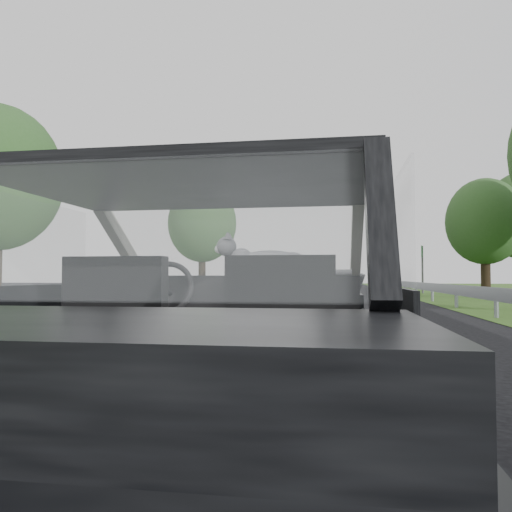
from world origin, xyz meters
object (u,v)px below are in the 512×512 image
(cat, at_px, (270,261))
(highway_sign, at_px, (422,270))
(subject_car, at_px, (216,326))
(other_car, at_px, (307,283))

(cat, relative_size, highway_sign, 0.23)
(subject_car, height_order, other_car, subject_car)
(subject_car, bearing_deg, highway_sign, 78.46)
(subject_car, relative_size, other_car, 0.98)
(subject_car, distance_m, cat, 0.72)
(highway_sign, bearing_deg, other_car, -123.20)
(subject_car, xyz_separation_m, highway_sign, (5.63, 27.54, 0.66))
(subject_car, distance_m, other_car, 21.31)
(subject_car, height_order, highway_sign, highway_sign)
(cat, xyz_separation_m, highway_sign, (5.40, 26.97, 0.29))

